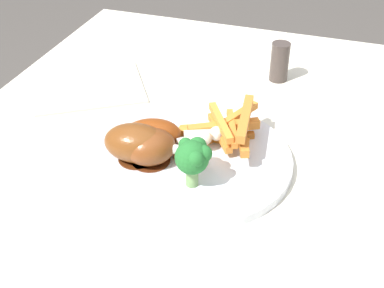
{
  "coord_description": "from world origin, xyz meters",
  "views": [
    {
      "loc": [
        -0.51,
        -0.13,
        1.14
      ],
      "look_at": [
        -0.0,
        0.04,
        0.76
      ],
      "focal_mm": 48.84,
      "sensor_mm": 36.0,
      "label": 1
    }
  ],
  "objects_px": {
    "chicken_drumstick_near": "(139,144)",
    "chicken_drumstick_extra": "(156,135)",
    "chicken_drumstick_far": "(154,146)",
    "dinner_plate": "(192,160)",
    "broccoli_floret_front": "(193,156)",
    "pepper_shaker": "(280,62)",
    "carrot_fries_pile": "(224,130)",
    "dining_table": "(219,236)"
  },
  "relations": [
    {
      "from": "broccoli_floret_front",
      "to": "chicken_drumstick_near",
      "type": "relative_size",
      "value": 0.44
    },
    {
      "from": "broccoli_floret_front",
      "to": "chicken_drumstick_extra",
      "type": "relative_size",
      "value": 0.46
    },
    {
      "from": "pepper_shaker",
      "to": "dinner_plate",
      "type": "bearing_deg",
      "value": 166.79
    },
    {
      "from": "chicken_drumstick_near",
      "to": "broccoli_floret_front",
      "type": "bearing_deg",
      "value": -107.76
    },
    {
      "from": "dinner_plate",
      "to": "chicken_drumstick_extra",
      "type": "distance_m",
      "value": 0.06
    },
    {
      "from": "chicken_drumstick_far",
      "to": "chicken_drumstick_extra",
      "type": "relative_size",
      "value": 0.83
    },
    {
      "from": "chicken_drumstick_far",
      "to": "pepper_shaker",
      "type": "height_order",
      "value": "pepper_shaker"
    },
    {
      "from": "carrot_fries_pile",
      "to": "pepper_shaker",
      "type": "relative_size",
      "value": 2.05
    },
    {
      "from": "dining_table",
      "to": "broccoli_floret_front",
      "type": "bearing_deg",
      "value": 158.7
    },
    {
      "from": "broccoli_floret_front",
      "to": "chicken_drumstick_near",
      "type": "height_order",
      "value": "broccoli_floret_front"
    },
    {
      "from": "chicken_drumstick_extra",
      "to": "chicken_drumstick_far",
      "type": "bearing_deg",
      "value": -164.69
    },
    {
      "from": "dinner_plate",
      "to": "broccoli_floret_front",
      "type": "xyz_separation_m",
      "value": [
        -0.05,
        -0.02,
        0.05
      ]
    },
    {
      "from": "broccoli_floret_front",
      "to": "chicken_drumstick_far",
      "type": "bearing_deg",
      "value": 65.19
    },
    {
      "from": "dinner_plate",
      "to": "chicken_drumstick_near",
      "type": "bearing_deg",
      "value": 112.51
    },
    {
      "from": "dining_table",
      "to": "chicken_drumstick_extra",
      "type": "height_order",
      "value": "chicken_drumstick_extra"
    },
    {
      "from": "carrot_fries_pile",
      "to": "chicken_drumstick_far",
      "type": "xyz_separation_m",
      "value": [
        -0.07,
        0.07,
        0.0
      ]
    },
    {
      "from": "chicken_drumstick_extra",
      "to": "pepper_shaker",
      "type": "height_order",
      "value": "pepper_shaker"
    },
    {
      "from": "carrot_fries_pile",
      "to": "chicken_drumstick_extra",
      "type": "bearing_deg",
      "value": 117.74
    },
    {
      "from": "broccoli_floret_front",
      "to": "chicken_drumstick_near",
      "type": "bearing_deg",
      "value": 72.24
    },
    {
      "from": "chicken_drumstick_near",
      "to": "chicken_drumstick_extra",
      "type": "height_order",
      "value": "chicken_drumstick_near"
    },
    {
      "from": "chicken_drumstick_near",
      "to": "dinner_plate",
      "type": "bearing_deg",
      "value": -67.49
    },
    {
      "from": "dining_table",
      "to": "chicken_drumstick_far",
      "type": "distance_m",
      "value": 0.18
    },
    {
      "from": "broccoli_floret_front",
      "to": "pepper_shaker",
      "type": "distance_m",
      "value": 0.32
    },
    {
      "from": "carrot_fries_pile",
      "to": "chicken_drumstick_near",
      "type": "height_order",
      "value": "same"
    },
    {
      "from": "dinner_plate",
      "to": "chicken_drumstick_near",
      "type": "distance_m",
      "value": 0.07
    },
    {
      "from": "chicken_drumstick_far",
      "to": "pepper_shaker",
      "type": "xyz_separation_m",
      "value": [
        0.29,
        -0.1,
        -0.0
      ]
    },
    {
      "from": "carrot_fries_pile",
      "to": "chicken_drumstick_far",
      "type": "bearing_deg",
      "value": 133.47
    },
    {
      "from": "chicken_drumstick_near",
      "to": "chicken_drumstick_far",
      "type": "relative_size",
      "value": 1.25
    },
    {
      "from": "broccoli_floret_front",
      "to": "pepper_shaker",
      "type": "height_order",
      "value": "broccoli_floret_front"
    },
    {
      "from": "chicken_drumstick_near",
      "to": "chicken_drumstick_extra",
      "type": "bearing_deg",
      "value": -18.82
    },
    {
      "from": "broccoli_floret_front",
      "to": "chicken_drumstick_far",
      "type": "xyz_separation_m",
      "value": [
        0.03,
        0.06,
        -0.02
      ]
    },
    {
      "from": "dinner_plate",
      "to": "broccoli_floret_front",
      "type": "bearing_deg",
      "value": -159.69
    },
    {
      "from": "chicken_drumstick_near",
      "to": "pepper_shaker",
      "type": "distance_m",
      "value": 0.31
    },
    {
      "from": "carrot_fries_pile",
      "to": "chicken_drumstick_near",
      "type": "relative_size",
      "value": 0.96
    },
    {
      "from": "dining_table",
      "to": "carrot_fries_pile",
      "type": "distance_m",
      "value": 0.16
    },
    {
      "from": "dinner_plate",
      "to": "chicken_drumstick_near",
      "type": "xyz_separation_m",
      "value": [
        -0.03,
        0.06,
        0.03
      ]
    },
    {
      "from": "dinner_plate",
      "to": "dining_table",
      "type": "bearing_deg",
      "value": -86.36
    },
    {
      "from": "chicken_drumstick_near",
      "to": "chicken_drumstick_far",
      "type": "distance_m",
      "value": 0.02
    },
    {
      "from": "chicken_drumstick_far",
      "to": "chicken_drumstick_extra",
      "type": "bearing_deg",
      "value": 15.31
    },
    {
      "from": "dining_table",
      "to": "pepper_shaker",
      "type": "relative_size",
      "value": 14.19
    },
    {
      "from": "dining_table",
      "to": "broccoli_floret_front",
      "type": "xyz_separation_m",
      "value": [
        -0.05,
        0.02,
        0.17
      ]
    },
    {
      "from": "carrot_fries_pile",
      "to": "pepper_shaker",
      "type": "height_order",
      "value": "pepper_shaker"
    }
  ]
}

